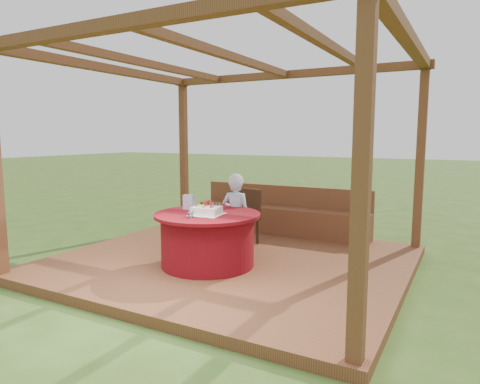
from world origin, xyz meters
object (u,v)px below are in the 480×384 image
Objects in this scene: birthday_cake at (207,211)px; gift_bag at (189,202)px; bench at (281,218)px; chair at (246,214)px; table at (208,239)px; elderly_woman at (236,213)px; drinking_glass at (190,214)px.

birthday_cake is 0.48m from gift_bag.
bench is 0.94m from chair.
table is 6.91× the size of gift_bag.
gift_bag is at bearing 152.37° from birthday_cake.
birthday_cake is at bearing -62.71° from table.
bench reaches higher than table.
table is at bearing -95.14° from elderly_woman.
elderly_woman is (-0.05, -1.50, 0.32)m from bench.
drinking_glass reaches higher than table.
chair is 9.87× the size of drinking_glass.
bench reaches higher than drinking_glass.
birthday_cake is (0.05, -0.10, 0.39)m from table.
elderly_woman is at bearing 35.32° from gift_bag.
chair is 1.99× the size of birthday_cake.
elderly_woman is 1.00m from drinking_glass.
gift_bag is at bearing 127.24° from drinking_glass.
bench is 2.14m from table.
elderly_woman is at bearing -75.75° from chair.
elderly_woman reaches higher than gift_bag.
gift_bag is (-0.28, -1.11, 0.32)m from chair.
chair reaches higher than bench.
drinking_glass is (-0.12, -2.48, 0.45)m from bench.
birthday_cake is (0.15, -1.33, 0.28)m from chair.
elderly_woman is at bearing -91.93° from bench.
bench is at bearing 87.20° from drinking_glass.
bench is 2.13m from gift_bag.
drinking_glass is at bearing -92.30° from table.
chair is at bearing 61.45° from gift_bag.
bench is at bearing 88.53° from birthday_cake.
table is at bearing 117.29° from birthday_cake.
table is 15.80× the size of drinking_glass.
drinking_glass is at bearing -94.13° from elderly_woman.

